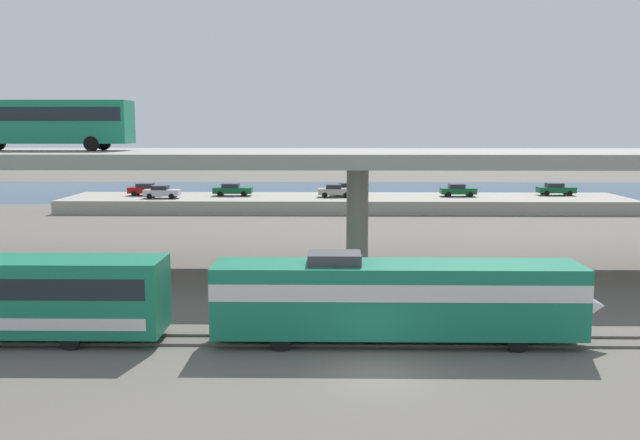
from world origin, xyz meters
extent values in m
plane|color=#605B54|center=(0.00, 0.00, 0.00)|extent=(260.00, 260.00, 0.00)
cube|color=#59544C|center=(0.00, 3.29, 0.06)|extent=(110.00, 0.12, 0.12)
cube|color=#59544C|center=(0.00, 4.71, 0.06)|extent=(110.00, 0.12, 0.12)
cube|color=#197A56|center=(1.18, 4.00, 2.08)|extent=(16.69, 3.00, 3.20)
cube|color=silver|center=(1.18, 4.00, 2.66)|extent=(16.69, 3.04, 0.77)
cone|color=silver|center=(9.52, 4.00, 1.76)|extent=(2.28, 2.85, 2.85)
cube|color=black|center=(7.82, 4.00, 2.98)|extent=(2.28, 2.70, 1.02)
cube|color=#3F3F42|center=(-1.67, 4.00, 3.93)|extent=(2.40, 1.80, 0.50)
cylinder|color=black|center=(6.39, 5.35, 0.48)|extent=(0.96, 0.18, 0.96)
cylinder|color=black|center=(6.39, 2.65, 0.48)|extent=(0.96, 0.18, 0.96)
cylinder|color=black|center=(-4.04, 5.35, 0.48)|extent=(0.96, 0.18, 0.96)
cylinder|color=black|center=(-4.04, 2.65, 0.48)|extent=(0.96, 0.18, 0.96)
cylinder|color=black|center=(-13.40, 5.35, 0.46)|extent=(0.92, 0.18, 0.92)
cylinder|color=black|center=(-13.40, 2.65, 0.46)|extent=(0.92, 0.18, 0.92)
cube|color=#9E998E|center=(0.00, 20.00, 7.76)|extent=(96.00, 12.72, 0.93)
cylinder|color=#9E998E|center=(0.00, 20.00, 3.65)|extent=(1.50, 1.50, 7.30)
cube|color=#197A56|center=(-21.54, 20.23, 10.17)|extent=(12.00, 2.55, 2.90)
cube|color=black|center=(-21.54, 20.23, 10.69)|extent=(11.52, 2.59, 0.93)
cylinder|color=black|center=(-17.82, 19.02, 8.72)|extent=(1.00, 0.26, 1.00)
cylinder|color=black|center=(-17.82, 21.44, 8.72)|extent=(1.00, 0.26, 1.00)
cube|color=#9E998E|center=(0.00, 55.00, 0.77)|extent=(66.86, 11.19, 1.54)
cube|color=#9E998C|center=(-1.26, 54.49, 2.21)|extent=(4.08, 1.88, 0.70)
cube|color=#1E232B|center=(-1.46, 54.49, 2.80)|extent=(1.80, 1.66, 0.48)
cylinder|color=black|center=(0.01, 55.38, 1.86)|extent=(0.64, 0.20, 0.64)
cylinder|color=black|center=(0.01, 53.59, 1.86)|extent=(0.64, 0.20, 0.64)
cylinder|color=black|center=(-2.53, 55.38, 1.86)|extent=(0.64, 0.20, 0.64)
cylinder|color=black|center=(-2.53, 53.59, 1.86)|extent=(0.64, 0.20, 0.64)
cube|color=#9E998C|center=(0.23, 56.71, 2.21)|extent=(4.13, 1.73, 0.70)
cube|color=#1E232B|center=(0.02, 56.71, 2.80)|extent=(1.82, 1.52, 0.48)
cylinder|color=black|center=(1.51, 57.54, 1.86)|extent=(0.64, 0.20, 0.64)
cylinder|color=black|center=(1.51, 55.89, 1.86)|extent=(0.64, 0.20, 0.64)
cylinder|color=black|center=(-1.05, 57.54, 1.86)|extent=(0.64, 0.20, 0.64)
cylinder|color=black|center=(-1.05, 55.89, 1.86)|extent=(0.64, 0.20, 0.64)
cube|color=#B7B7BC|center=(-21.62, 52.76, 2.21)|extent=(4.14, 1.84, 0.70)
cube|color=#1E232B|center=(-21.83, 52.76, 2.80)|extent=(1.82, 1.62, 0.48)
cylinder|color=black|center=(-20.34, 53.63, 1.86)|extent=(0.64, 0.20, 0.64)
cylinder|color=black|center=(-20.34, 51.89, 1.86)|extent=(0.64, 0.20, 0.64)
cylinder|color=black|center=(-22.90, 53.63, 1.86)|extent=(0.64, 0.20, 0.64)
cylinder|color=black|center=(-22.90, 51.89, 1.86)|extent=(0.64, 0.20, 0.64)
cube|color=#0C4C26|center=(25.81, 57.03, 2.21)|extent=(4.48, 1.74, 0.70)
cube|color=#1E232B|center=(25.59, 57.03, 2.80)|extent=(1.97, 1.53, 0.48)
cylinder|color=black|center=(27.20, 57.86, 1.86)|extent=(0.64, 0.20, 0.64)
cylinder|color=black|center=(27.20, 56.21, 1.86)|extent=(0.64, 0.20, 0.64)
cylinder|color=black|center=(24.42, 57.86, 1.86)|extent=(0.64, 0.20, 0.64)
cylinder|color=black|center=(24.42, 56.21, 1.86)|extent=(0.64, 0.20, 0.64)
cube|color=#0C4C26|center=(-13.74, 55.78, 2.21)|extent=(4.66, 1.90, 0.70)
cube|color=#1E232B|center=(-13.97, 55.78, 2.80)|extent=(2.05, 1.67, 0.48)
cylinder|color=black|center=(-12.29, 56.68, 1.86)|extent=(0.64, 0.20, 0.64)
cylinder|color=black|center=(-12.29, 54.88, 1.86)|extent=(0.64, 0.20, 0.64)
cylinder|color=black|center=(-15.18, 56.68, 1.86)|extent=(0.64, 0.20, 0.64)
cylinder|color=black|center=(-15.18, 54.88, 1.86)|extent=(0.64, 0.20, 0.64)
cube|color=#0C4C26|center=(13.56, 55.49, 2.21)|extent=(4.22, 1.82, 0.70)
cube|color=#1E232B|center=(13.35, 55.49, 2.80)|extent=(1.85, 1.60, 0.48)
cylinder|color=black|center=(14.87, 56.35, 1.86)|extent=(0.64, 0.20, 0.64)
cylinder|color=black|center=(14.87, 54.62, 1.86)|extent=(0.64, 0.20, 0.64)
cylinder|color=black|center=(12.25, 56.35, 1.86)|extent=(0.64, 0.20, 0.64)
cylinder|color=black|center=(12.25, 54.62, 1.86)|extent=(0.64, 0.20, 0.64)
cube|color=maroon|center=(-24.28, 56.01, 2.21)|extent=(4.38, 1.88, 0.70)
cube|color=#1E232B|center=(-24.50, 56.01, 2.80)|extent=(1.93, 1.65, 0.48)
cylinder|color=black|center=(-22.92, 56.90, 1.86)|extent=(0.64, 0.20, 0.64)
cylinder|color=black|center=(-22.92, 55.12, 1.86)|extent=(0.64, 0.20, 0.64)
cylinder|color=black|center=(-25.64, 56.90, 1.86)|extent=(0.64, 0.20, 0.64)
cylinder|color=black|center=(-25.64, 55.12, 1.86)|extent=(0.64, 0.20, 0.64)
cube|color=navy|center=(0.00, 78.00, 0.00)|extent=(140.00, 36.00, 0.01)
camera|label=1|loc=(-1.85, -26.25, 9.82)|focal=38.13mm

